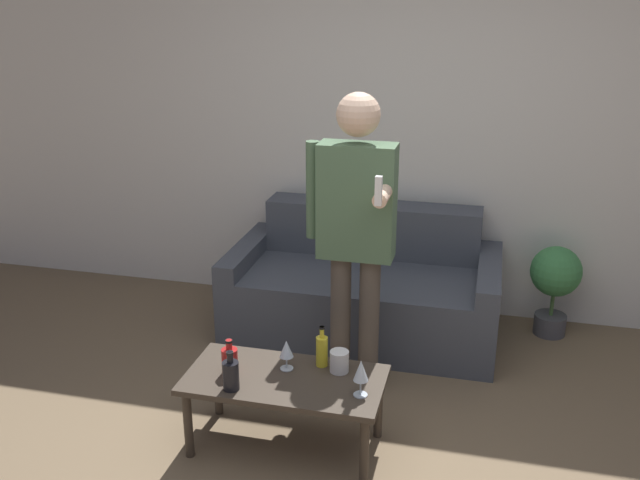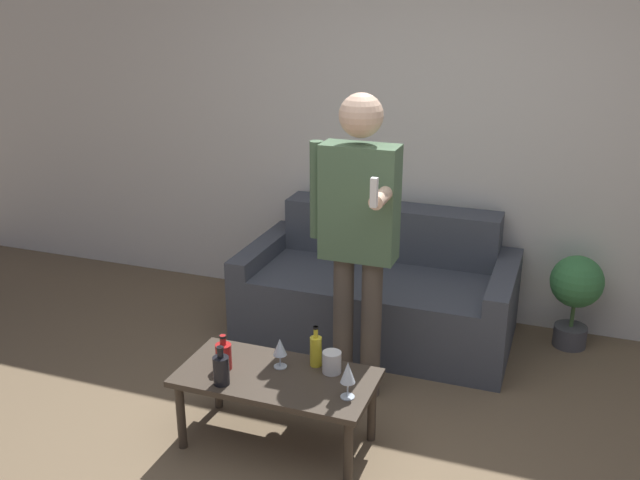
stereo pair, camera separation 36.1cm
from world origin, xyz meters
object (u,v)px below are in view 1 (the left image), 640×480
(couch, at_px, (364,289))
(person_standing_front, at_px, (355,223))
(coffee_table, at_px, (285,386))
(bottle_orange, at_px, (230,360))

(couch, distance_m, person_standing_front, 1.04)
(coffee_table, xyz_separation_m, person_standing_front, (0.22, 0.59, 0.66))
(bottle_orange, xyz_separation_m, person_standing_front, (0.49, 0.62, 0.54))
(bottle_orange, bearing_deg, person_standing_front, 51.95)
(couch, xyz_separation_m, coffee_table, (-0.14, -1.35, 0.05))
(couch, distance_m, coffee_table, 1.36)
(person_standing_front, bearing_deg, couch, 95.98)
(coffee_table, bearing_deg, person_standing_front, 69.73)
(couch, relative_size, coffee_table, 1.78)
(bottle_orange, distance_m, person_standing_front, 0.95)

